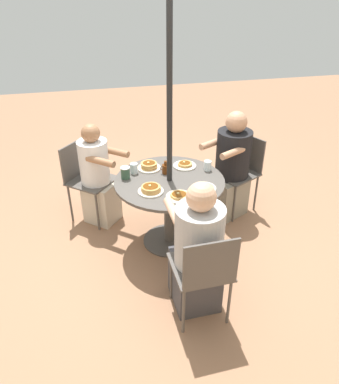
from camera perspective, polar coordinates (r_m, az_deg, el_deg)
ground_plane at (r=4.01m, az=0.00°, el=-7.39°), size 12.00×12.00×0.00m
patio_table at (r=3.68m, az=0.00°, el=-0.25°), size 1.07×1.07×0.74m
umbrella_pole at (r=3.41m, az=0.00°, el=8.16°), size 0.05×0.05×2.34m
patio_chair_north at (r=4.37m, az=10.71°, el=3.65°), size 0.59×0.59×0.88m
diner_north at (r=4.23m, az=9.23°, el=3.37°), size 0.60×0.55×1.22m
patio_chair_east at (r=4.23m, az=-12.71°, el=2.50°), size 0.62×0.62×0.88m
diner_east at (r=4.13m, az=-10.88°, el=2.05°), size 0.56×0.54×1.15m
patio_chair_south at (r=2.91m, az=5.29°, el=-11.69°), size 0.45×0.45×0.88m
diner_south at (r=3.02m, az=4.22°, el=-9.30°), size 0.39×0.57×1.20m
pancake_plate_a at (r=3.85m, az=2.34°, el=4.15°), size 0.23×0.23×0.05m
pancake_plate_b at (r=3.46m, az=5.23°, el=0.65°), size 0.23×0.23×0.05m
pancake_plate_c at (r=3.80m, az=-3.14°, el=3.95°), size 0.23×0.23×0.08m
pancake_plate_d at (r=3.32m, az=1.49°, el=-0.61°), size 0.23×0.23×0.05m
pancake_plate_e at (r=3.40m, az=-2.86°, el=0.43°), size 0.23×0.23×0.07m
syrup_bottle at (r=3.70m, az=-0.62°, el=3.58°), size 0.09×0.07×0.13m
coffee_cup at (r=3.63m, az=-6.75°, el=2.93°), size 0.09×0.09×0.12m
drinking_glass_a at (r=3.72m, az=-5.44°, el=3.62°), size 0.08×0.08×0.10m
drinking_glass_b at (r=3.78m, az=5.82°, el=4.01°), size 0.07×0.07×0.10m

